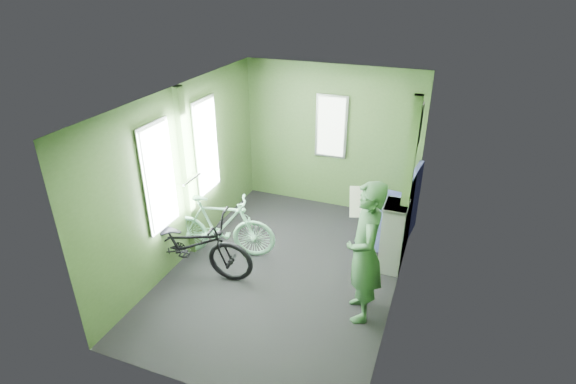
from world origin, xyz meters
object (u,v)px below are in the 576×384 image
(bicycle_black, at_px, (191,273))
(waste_box, at_px, (393,237))
(passenger, at_px, (365,252))
(bicycle_mint, at_px, (222,254))
(bench_seat, at_px, (393,218))

(bicycle_black, distance_m, waste_box, 2.64)
(passenger, bearing_deg, waste_box, 151.35)
(bicycle_mint, xyz_separation_m, bench_seat, (2.10, 1.31, 0.31))
(bicycle_black, xyz_separation_m, bench_seat, (2.27, 1.82, 0.31))
(bench_seat, bearing_deg, passenger, -85.84)
(bicycle_black, relative_size, waste_box, 1.83)
(bicycle_mint, height_order, bench_seat, bench_seat)
(bicycle_black, height_order, waste_box, waste_box)
(passenger, height_order, bench_seat, passenger)
(bicycle_mint, xyz_separation_m, passenger, (2.03, -0.48, 0.83))
(bicycle_mint, height_order, waste_box, waste_box)
(passenger, xyz_separation_m, bench_seat, (0.06, 1.78, -0.52))
(bicycle_black, bearing_deg, passenger, -94.86)
(bicycle_mint, distance_m, passenger, 2.25)
(bicycle_mint, distance_m, waste_box, 2.32)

